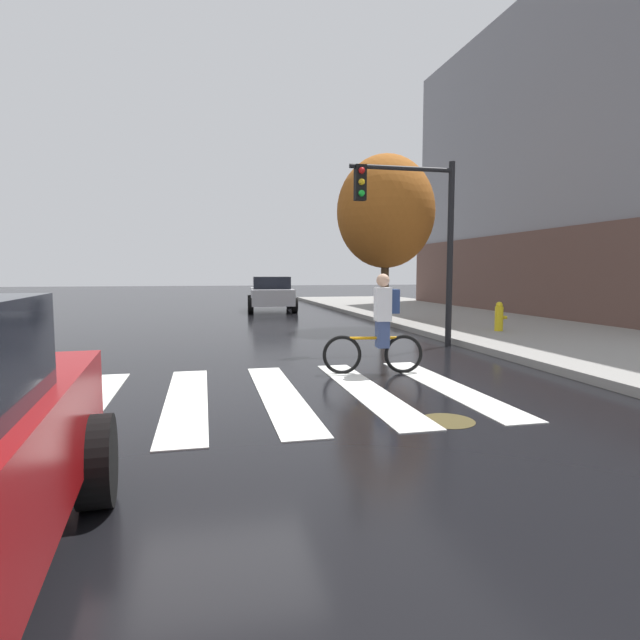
{
  "coord_description": "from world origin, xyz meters",
  "views": [
    {
      "loc": [
        -0.24,
        -7.0,
        1.71
      ],
      "look_at": [
        1.91,
        2.51,
        0.81
      ],
      "focal_mm": 28.84,
      "sensor_mm": 36.0,
      "label": 1
    }
  ],
  "objects_px": {
    "manhole_cover": "(447,421)",
    "fire_hydrant": "(499,317)",
    "cyclist": "(381,324)",
    "street_tree_near": "(386,212)",
    "sedan_mid": "(271,293)",
    "traffic_light_near": "(417,221)"
  },
  "relations": [
    {
      "from": "cyclist",
      "to": "fire_hydrant",
      "type": "distance_m",
      "value": 6.32
    },
    {
      "from": "sedan_mid",
      "to": "traffic_light_near",
      "type": "bearing_deg",
      "value": -81.48
    },
    {
      "from": "manhole_cover",
      "to": "cyclist",
      "type": "bearing_deg",
      "value": 86.42
    },
    {
      "from": "manhole_cover",
      "to": "sedan_mid",
      "type": "xyz_separation_m",
      "value": [
        0.2,
        17.41,
        0.78
      ]
    },
    {
      "from": "sedan_mid",
      "to": "street_tree_near",
      "type": "bearing_deg",
      "value": -72.67
    },
    {
      "from": "cyclist",
      "to": "street_tree_near",
      "type": "bearing_deg",
      "value": 69.57
    },
    {
      "from": "sedan_mid",
      "to": "fire_hydrant",
      "type": "xyz_separation_m",
      "value": [
        4.76,
        -10.48,
        -0.25
      ]
    },
    {
      "from": "traffic_light_near",
      "to": "fire_hydrant",
      "type": "relative_size",
      "value": 5.38
    },
    {
      "from": "cyclist",
      "to": "fire_hydrant",
      "type": "xyz_separation_m",
      "value": [
        4.79,
        4.11,
        -0.31
      ]
    },
    {
      "from": "manhole_cover",
      "to": "street_tree_near",
      "type": "distance_m",
      "value": 10.48
    },
    {
      "from": "sedan_mid",
      "to": "manhole_cover",
      "type": "bearing_deg",
      "value": -90.66
    },
    {
      "from": "manhole_cover",
      "to": "sedan_mid",
      "type": "distance_m",
      "value": 17.43
    },
    {
      "from": "traffic_light_near",
      "to": "fire_hydrant",
      "type": "height_order",
      "value": "traffic_light_near"
    },
    {
      "from": "cyclist",
      "to": "street_tree_near",
      "type": "xyz_separation_m",
      "value": [
        2.49,
        6.69,
        2.68
      ]
    },
    {
      "from": "manhole_cover",
      "to": "sedan_mid",
      "type": "height_order",
      "value": "sedan_mid"
    },
    {
      "from": "cyclist",
      "to": "fire_hydrant",
      "type": "bearing_deg",
      "value": 40.6
    },
    {
      "from": "manhole_cover",
      "to": "cyclist",
      "type": "distance_m",
      "value": 2.95
    },
    {
      "from": "traffic_light_near",
      "to": "street_tree_near",
      "type": "bearing_deg",
      "value": 80.09
    },
    {
      "from": "manhole_cover",
      "to": "fire_hydrant",
      "type": "height_order",
      "value": "fire_hydrant"
    },
    {
      "from": "fire_hydrant",
      "to": "cyclist",
      "type": "bearing_deg",
      "value": -139.4
    },
    {
      "from": "street_tree_near",
      "to": "traffic_light_near",
      "type": "bearing_deg",
      "value": -99.91
    },
    {
      "from": "sedan_mid",
      "to": "traffic_light_near",
      "type": "xyz_separation_m",
      "value": [
        1.78,
        -11.85,
        2.08
      ]
    }
  ]
}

